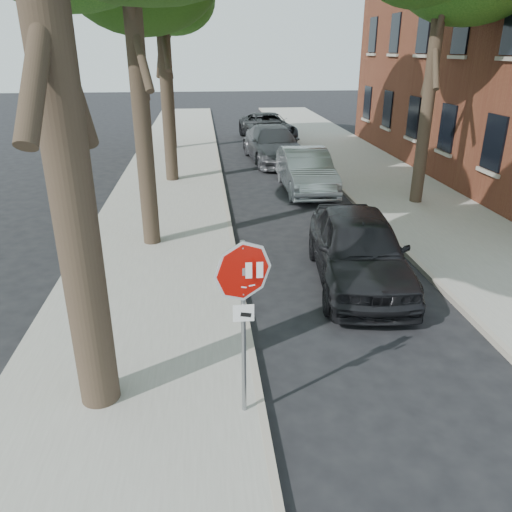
{
  "coord_description": "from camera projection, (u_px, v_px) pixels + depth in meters",
  "views": [
    {
      "loc": [
        -1.14,
        -5.77,
        4.92
      ],
      "look_at": [
        -0.42,
        1.09,
        2.05
      ],
      "focal_mm": 35.0,
      "sensor_mm": 36.0,
      "label": 1
    }
  ],
  "objects": [
    {
      "name": "curb_right",
      "position": [
        341.0,
        189.0,
        18.67
      ],
      "size": [
        0.12,
        55.0,
        0.13
      ],
      "primitive_type": "cube",
      "color": "#9E9384",
      "rests_on": "ground"
    },
    {
      "name": "car_a",
      "position": [
        359.0,
        248.0,
        11.09
      ],
      "size": [
        2.43,
        4.96,
        1.63
      ],
      "primitive_type": "imported",
      "rotation": [
        0.0,
        0.0,
        -0.11
      ],
      "color": "black",
      "rests_on": "ground"
    },
    {
      "name": "stop_sign",
      "position": [
        243.0,
        297.0,
        6.45
      ],
      "size": [
        0.76,
        0.34,
        2.61
      ],
      "color": "gray",
      "rests_on": "sidewalk_left"
    },
    {
      "name": "car_b",
      "position": [
        306.0,
        171.0,
        18.39
      ],
      "size": [
        1.65,
        4.67,
        1.54
      ],
      "primitive_type": "imported",
      "rotation": [
        0.0,
        0.0,
        -0.0
      ],
      "color": "#95999D",
      "rests_on": "ground"
    },
    {
      "name": "sidewalk_right",
      "position": [
        394.0,
        188.0,
        18.87
      ],
      "size": [
        4.0,
        55.0,
        0.12
      ],
      "primitive_type": "cube",
      "color": "gray",
      "rests_on": "ground"
    },
    {
      "name": "car_c",
      "position": [
        273.0,
        144.0,
        23.28
      ],
      "size": [
        2.71,
        5.69,
        1.6
      ],
      "primitive_type": "imported",
      "rotation": [
        0.0,
        0.0,
        0.09
      ],
      "color": "#4B4B50",
      "rests_on": "ground"
    },
    {
      "name": "car_d",
      "position": [
        268.0,
        127.0,
        28.66
      ],
      "size": [
        3.09,
        5.71,
        1.52
      ],
      "primitive_type": "imported",
      "rotation": [
        0.0,
        0.0,
        0.11
      ],
      "color": "black",
      "rests_on": "ground"
    },
    {
      "name": "curb_left",
      "position": [
        224.0,
        192.0,
        18.24
      ],
      "size": [
        0.12,
        55.0,
        0.13
      ],
      "primitive_type": "cube",
      "color": "#9E9384",
      "rests_on": "ground"
    },
    {
      "name": "ground",
      "position": [
        292.0,
        413.0,
        7.29
      ],
      "size": [
        120.0,
        120.0,
        0.0
      ],
      "primitive_type": "plane",
      "color": "black",
      "rests_on": "ground"
    },
    {
      "name": "sidewalk_left",
      "position": [
        167.0,
        194.0,
        18.05
      ],
      "size": [
        4.0,
        55.0,
        0.12
      ],
      "primitive_type": "cube",
      "color": "gray",
      "rests_on": "ground"
    }
  ]
}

